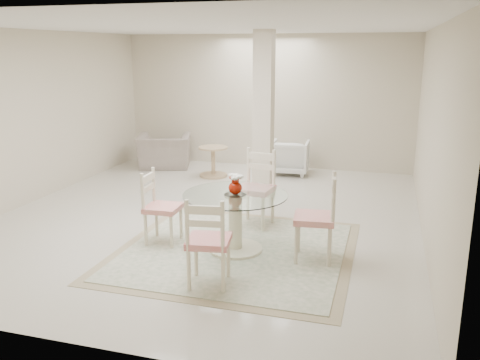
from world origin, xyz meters
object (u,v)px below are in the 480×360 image
(column, at_px, (264,115))
(dining_chair_north, at_px, (257,182))
(armchair_white, at_px, (290,157))
(side_table, at_px, (213,163))
(dining_chair_west, at_px, (158,202))
(dining_chair_east, at_px, (321,211))
(dining_chair_south, at_px, (207,236))
(red_vase, at_px, (235,184))
(recliner_taupe, at_px, (164,151))
(dining_table, at_px, (235,222))

(column, relative_size, dining_chair_north, 2.31)
(armchair_white, bearing_deg, side_table, 21.05)
(dining_chair_west, xyz_separation_m, armchair_white, (0.90, 4.12, -0.21))
(dining_chair_east, relative_size, armchair_white, 1.56)
(dining_chair_west, distance_m, dining_chair_south, 1.45)
(red_vase, distance_m, dining_chair_south, 1.06)
(armchair_white, bearing_deg, dining_chair_south, 87.46)
(armchair_white, bearing_deg, red_vase, 87.70)
(armchair_white, bearing_deg, dining_chair_east, 101.55)
(red_vase, xyz_separation_m, armchair_white, (-0.12, 4.12, -0.52))
(column, xyz_separation_m, recliner_taupe, (-2.47, 1.45, -1.01))
(red_vase, distance_m, recliner_taupe, 4.81)
(dining_table, height_order, dining_chair_west, dining_chair_west)
(column, distance_m, dining_chair_south, 3.59)
(dining_chair_west, distance_m, recliner_taupe, 4.29)
(dining_chair_east, height_order, dining_chair_south, dining_chair_east)
(dining_chair_north, distance_m, armchair_white, 3.11)
(dining_chair_west, bearing_deg, dining_table, -92.10)
(recliner_taupe, relative_size, armchair_white, 1.44)
(armchair_white, bearing_deg, dining_chair_north, 88.37)
(dining_chair_east, xyz_separation_m, recliner_taupe, (-3.76, 3.91, -0.26))
(dining_table, height_order, recliner_taupe, dining_table)
(red_vase, height_order, recliner_taupe, red_vase)
(column, relative_size, dining_chair_west, 2.61)
(dining_chair_south, bearing_deg, dining_table, -98.53)
(column, relative_size, side_table, 4.64)
(dining_chair_west, relative_size, armchair_white, 1.42)
(red_vase, relative_size, dining_chair_south, 0.23)
(red_vase, xyz_separation_m, dining_chair_south, (0.01, -1.02, -0.28))
(column, bearing_deg, dining_chair_south, -85.41)
(dining_chair_north, height_order, recliner_taupe, dining_chair_north)
(dining_table, height_order, dining_chair_south, dining_chair_south)
(dining_table, distance_m, side_table, 3.78)
(red_vase, bearing_deg, dining_chair_south, -89.45)
(armchair_white, bearing_deg, dining_table, 87.66)
(armchair_white, distance_m, side_table, 1.52)
(dining_chair_north, distance_m, recliner_taupe, 4.00)
(red_vase, height_order, armchair_white, red_vase)
(armchair_white, bearing_deg, column, 80.85)
(dining_chair_south, bearing_deg, red_vase, -98.71)
(red_vase, bearing_deg, dining_table, 146.31)
(dining_table, xyz_separation_m, red_vase, (0.00, -0.00, 0.48))
(dining_chair_south, distance_m, side_table, 4.75)
(dining_chair_north, bearing_deg, red_vase, -82.85)
(dining_table, distance_m, dining_chair_north, 1.05)
(dining_chair_north, height_order, dining_chair_south, dining_chair_north)
(dining_table, relative_size, side_table, 2.16)
(dining_chair_south, bearing_deg, column, -94.66)
(red_vase, relative_size, dining_chair_west, 0.24)
(red_vase, xyz_separation_m, side_table, (-1.50, 3.47, -0.58))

